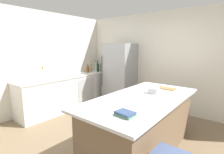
{
  "coord_description": "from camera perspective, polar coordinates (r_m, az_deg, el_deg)",
  "views": [
    {
      "loc": [
        1.82,
        -2.18,
        1.7
      ],
      "look_at": [
        -0.67,
        0.89,
        1.0
      ],
      "focal_mm": 27.46,
      "sensor_mm": 36.0,
      "label": 1
    }
  ],
  "objects": [
    {
      "name": "flower_vase",
      "position": [
        4.41,
        -21.95,
        0.38
      ],
      "size": [
        0.08,
        0.08,
        0.34
      ],
      "color": "silver",
      "rests_on": "counter_run_left"
    },
    {
      "name": "soda_bottle",
      "position": [
        5.64,
        -4.23,
        3.45
      ],
      "size": [
        0.07,
        0.07,
        0.36
      ],
      "color": "silver",
      "rests_on": "counter_run_left"
    },
    {
      "name": "mixing_bowl",
      "position": [
        3.07,
        13.74,
        -4.41
      ],
      "size": [
        0.2,
        0.2,
        0.1
      ],
      "color": "#B2B5BA",
      "rests_on": "kitchen_island"
    },
    {
      "name": "syrup_bottle",
      "position": [
        5.74,
        -3.72,
        3.02
      ],
      "size": [
        0.06,
        0.06,
        0.24
      ],
      "color": "#5B3319",
      "rests_on": "counter_run_left"
    },
    {
      "name": "refrigerator",
      "position": [
        5.09,
        2.5,
        0.94
      ],
      "size": [
        0.85,
        0.71,
        1.79
      ],
      "color": "#93969B",
      "rests_on": "ground_plane"
    },
    {
      "name": "counter_run_left",
      "position": [
        4.99,
        -14.1,
        -4.7
      ],
      "size": [
        0.69,
        2.84,
        0.91
      ],
      "color": "silver",
      "rests_on": "ground_plane"
    },
    {
      "name": "wine_bottle",
      "position": [
        5.55,
        -4.75,
        3.27
      ],
      "size": [
        0.07,
        0.07,
        0.35
      ],
      "color": "#19381E",
      "rests_on": "counter_run_left"
    },
    {
      "name": "olive_oil_bottle",
      "position": [
        5.5,
        -6.95,
        3.1
      ],
      "size": [
        0.05,
        0.05,
        0.35
      ],
      "color": "olive",
      "rests_on": "counter_run_left"
    },
    {
      "name": "sink_faucet",
      "position": [
        4.73,
        -18.01,
        1.83
      ],
      "size": [
        0.15,
        0.05,
        0.3
      ],
      "color": "silver",
      "rests_on": "counter_run_left"
    },
    {
      "name": "gin_bottle",
      "position": [
        5.47,
        -5.35,
        3.12
      ],
      "size": [
        0.07,
        0.07,
        0.34
      ],
      "color": "#8CB79E",
      "rests_on": "counter_run_left"
    },
    {
      "name": "wall_rear",
      "position": [
        4.8,
        16.68,
        4.85
      ],
      "size": [
        6.0,
        0.1,
        2.6
      ],
      "primitive_type": "cube",
      "color": "silver",
      "rests_on": "ground_plane"
    },
    {
      "name": "whiskey_bottle",
      "position": [
        5.37,
        -8.24,
        2.56
      ],
      "size": [
        0.07,
        0.07,
        0.27
      ],
      "color": "brown",
      "rests_on": "counter_run_left"
    },
    {
      "name": "cutting_board",
      "position": [
        3.47,
        17.66,
        -3.63
      ],
      "size": [
        0.36,
        0.22,
        0.02
      ],
      "color": "#9E7042",
      "rests_on": "kitchen_island"
    },
    {
      "name": "kitchen_island",
      "position": [
        2.97,
        9.81,
        -14.93
      ],
      "size": [
        1.1,
        2.29,
        0.9
      ],
      "color": "#7A6047",
      "rests_on": "ground_plane"
    },
    {
      "name": "wall_left",
      "position": [
        4.81,
        -23.95,
        4.41
      ],
      "size": [
        0.1,
        6.0,
        2.6
      ],
      "primitive_type": "cube",
      "color": "silver",
      "rests_on": "ground_plane"
    },
    {
      "name": "hot_sauce_bottle",
      "position": [
        5.47,
        -7.96,
        2.56
      ],
      "size": [
        0.06,
        0.06,
        0.22
      ],
      "color": "red",
      "rests_on": "counter_run_left"
    },
    {
      "name": "ground_plane",
      "position": [
        3.31,
        -0.8,
        -20.89
      ],
      "size": [
        7.2,
        7.2,
        0.0
      ],
      "primitive_type": "plane",
      "color": "#7A664C"
    },
    {
      "name": "cookbook_stack",
      "position": [
        2.06,
        4.36,
        -12.09
      ],
      "size": [
        0.23,
        0.18,
        0.05
      ],
      "color": "#4C7F60",
      "rests_on": "kitchen_island"
    },
    {
      "name": "paper_towel_roll",
      "position": [
        4.82,
        -15.0,
        1.85
      ],
      "size": [
        0.14,
        0.14,
        0.31
      ],
      "color": "gray",
      "rests_on": "counter_run_left"
    }
  ]
}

